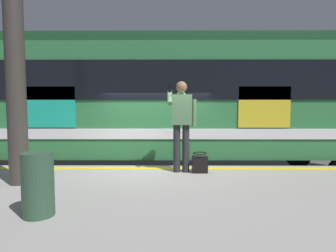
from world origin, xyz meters
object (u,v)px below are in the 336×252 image
train_carriage (159,98)px  passenger (181,118)px  handbag (200,163)px  station_column (15,72)px  trash_bin (38,184)px

train_carriage → passenger: 2.49m
train_carriage → handbag: (-0.89, 2.45, -1.35)m
station_column → handbag: bearing=-165.7°
train_carriage → passenger: (-0.53, 2.39, -0.46)m
train_carriage → passenger: size_ratio=7.76×
station_column → trash_bin: station_column is taller
passenger → handbag: size_ratio=4.52×
passenger → station_column: 3.03m
train_carriage → trash_bin: (1.28, 4.64, -1.15)m
passenger → station_column: bearing=17.2°
train_carriage → handbag: size_ratio=35.08×
handbag → trash_bin: trash_bin is taller
train_carriage → station_column: bearing=55.2°
train_carriage → trash_bin: size_ratio=18.12×
train_carriage → station_column: station_column is taller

